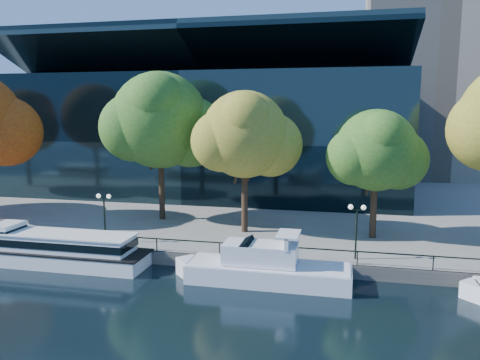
% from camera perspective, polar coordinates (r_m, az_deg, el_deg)
% --- Properties ---
extents(ground, '(160.00, 160.00, 0.00)m').
position_cam_1_polar(ground, '(34.50, -12.16, -11.57)').
color(ground, black).
rests_on(ground, ground).
extents(promenade, '(90.00, 67.08, 1.00)m').
position_cam_1_polar(promenade, '(68.09, 0.65, -0.93)').
color(promenade, slate).
rests_on(promenade, ground).
extents(railing, '(88.20, 0.08, 0.99)m').
position_cam_1_polar(railing, '(36.74, -10.13, -7.08)').
color(railing, black).
rests_on(railing, promenade).
extents(convention_building, '(50.00, 24.57, 21.43)m').
position_cam_1_polar(convention_building, '(63.75, -3.73, 5.64)').
color(convention_building, black).
rests_on(convention_building, ground).
extents(tour_boat, '(15.82, 3.53, 3.00)m').
position_cam_1_polar(tour_boat, '(38.97, -21.95, -7.68)').
color(tour_boat, white).
rests_on(tour_boat, ground).
extents(cruiser_near, '(12.37, 3.18, 3.58)m').
position_cam_1_polar(cruiser_near, '(32.59, 2.61, -10.52)').
color(cruiser_near, white).
rests_on(cruiser_near, ground).
extents(tree_2, '(11.64, 9.54, 14.41)m').
position_cam_1_polar(tree_2, '(45.90, -9.54, 6.95)').
color(tree_2, black).
rests_on(tree_2, promenade).
extents(tree_3, '(9.46, 7.76, 12.43)m').
position_cam_1_polar(tree_3, '(40.54, 0.78, 5.34)').
color(tree_3, black).
rests_on(tree_3, promenade).
extents(tree_4, '(8.47, 6.95, 10.83)m').
position_cam_1_polar(tree_4, '(40.27, 16.44, 3.28)').
color(tree_4, black).
rests_on(tree_4, promenade).
extents(lamp_1, '(1.26, 0.36, 4.03)m').
position_cam_1_polar(lamp_1, '(39.50, -16.24, -3.14)').
color(lamp_1, black).
rests_on(lamp_1, promenade).
extents(lamp_2, '(1.26, 0.36, 4.03)m').
position_cam_1_polar(lamp_2, '(34.74, 14.04, -4.64)').
color(lamp_2, black).
rests_on(lamp_2, promenade).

